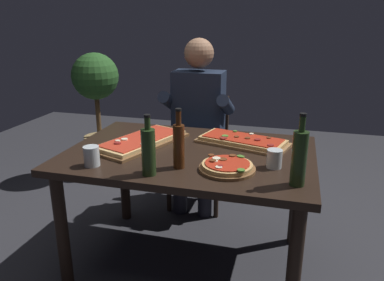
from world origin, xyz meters
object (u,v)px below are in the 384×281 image
object	(u,v)px
pizza_round_far	(227,167)
diner_chair	(201,145)
pizza_rectangular_front	(243,141)
wine_bottle_dark	(148,151)
seated_diner	(197,118)
oil_bottle_amber	(179,144)
vinegar_bottle_green	(299,157)
dining_table	(190,167)
pizza_rectangular_left	(142,141)
tumbler_near_camera	(274,159)
tumbler_far_side	(92,157)
potted_plant_corner	(97,102)

from	to	relation	value
pizza_round_far	diner_chair	world-z (taller)	diner_chair
pizza_rectangular_front	pizza_round_far	bearing A→B (deg)	-92.25
wine_bottle_dark	diner_chair	bearing A→B (deg)	92.17
pizza_rectangular_front	seated_diner	distance (m)	0.67
oil_bottle_amber	vinegar_bottle_green	world-z (taller)	vinegar_bottle_green
dining_table	wine_bottle_dark	world-z (taller)	wine_bottle_dark
pizza_rectangular_front	vinegar_bottle_green	world-z (taller)	vinegar_bottle_green
pizza_rectangular_left	tumbler_near_camera	bearing A→B (deg)	-11.92
dining_table	seated_diner	xyz separation A→B (m)	(-0.15, 0.74, 0.10)
wine_bottle_dark	tumbler_near_camera	xyz separation A→B (m)	(0.58, 0.25, -0.07)
tumbler_far_side	diner_chair	size ratio (longest dim) A/B	0.12
dining_table	pizza_rectangular_left	distance (m)	0.34
dining_table	tumbler_far_side	distance (m)	0.57
pizza_rectangular_left	wine_bottle_dark	distance (m)	0.49
dining_table	diner_chair	size ratio (longest dim) A/B	1.61
pizza_round_far	potted_plant_corner	world-z (taller)	potted_plant_corner
dining_table	vinegar_bottle_green	world-z (taller)	vinegar_bottle_green
tumbler_near_camera	potted_plant_corner	size ratio (longest dim) A/B	0.08
oil_bottle_amber	potted_plant_corner	world-z (taller)	potted_plant_corner
oil_bottle_amber	seated_diner	xyz separation A→B (m)	(-0.16, 0.98, -0.12)
pizza_rectangular_left	oil_bottle_amber	size ratio (longest dim) A/B	2.14
dining_table	wine_bottle_dark	xyz separation A→B (m)	(-0.10, -0.37, 0.22)
pizza_rectangular_left	vinegar_bottle_green	world-z (taller)	vinegar_bottle_green
tumbler_far_side	pizza_rectangular_front	bearing A→B (deg)	38.28
pizza_rectangular_left	potted_plant_corner	distance (m)	1.40
tumbler_far_side	seated_diner	size ratio (longest dim) A/B	0.08
oil_bottle_amber	diner_chair	world-z (taller)	oil_bottle_amber
oil_bottle_amber	tumbler_far_side	size ratio (longest dim) A/B	2.98
dining_table	oil_bottle_amber	world-z (taller)	oil_bottle_amber
pizza_rectangular_front	wine_bottle_dark	world-z (taller)	wine_bottle_dark
seated_diner	potted_plant_corner	size ratio (longest dim) A/B	1.14
pizza_rectangular_left	wine_bottle_dark	world-z (taller)	wine_bottle_dark
vinegar_bottle_green	diner_chair	world-z (taller)	vinegar_bottle_green
diner_chair	pizza_rectangular_front	bearing A→B (deg)	-56.73
dining_table	seated_diner	size ratio (longest dim) A/B	1.05
tumbler_near_camera	potted_plant_corner	xyz separation A→B (m)	(-1.69, 1.25, -0.07)
dining_table	seated_diner	world-z (taller)	seated_diner
seated_diner	pizza_rectangular_front	bearing A→B (deg)	-51.11
oil_bottle_amber	vinegar_bottle_green	xyz separation A→B (m)	(0.58, -0.06, 0.01)
dining_table	oil_bottle_amber	size ratio (longest dim) A/B	4.50
tumbler_near_camera	pizza_rectangular_left	bearing A→B (deg)	168.08
pizza_rectangular_front	tumbler_far_side	distance (m)	0.90
dining_table	vinegar_bottle_green	xyz separation A→B (m)	(0.60, -0.31, 0.23)
pizza_rectangular_left	pizza_rectangular_front	bearing A→B (deg)	15.32
vinegar_bottle_green	pizza_rectangular_left	bearing A→B (deg)	158.77
dining_table	tumbler_near_camera	bearing A→B (deg)	-13.81
pizza_rectangular_left	vinegar_bottle_green	bearing A→B (deg)	-21.23
vinegar_bottle_green	wine_bottle_dark	bearing A→B (deg)	-174.48
pizza_rectangular_front	tumbler_far_side	size ratio (longest dim) A/B	5.63
oil_bottle_amber	diner_chair	size ratio (longest dim) A/B	0.36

